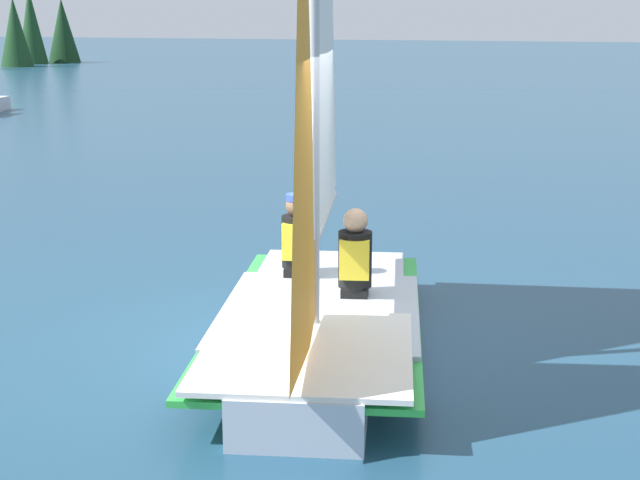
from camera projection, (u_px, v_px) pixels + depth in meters
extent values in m
plane|color=navy|center=(320.00, 350.00, 7.68)|extent=(260.00, 260.00, 0.00)
cube|color=#B2BCCC|center=(320.00, 329.00, 7.63)|extent=(2.58, 2.30, 0.38)
cube|color=#B2BCCC|center=(301.00, 402.00, 6.17)|extent=(1.15, 1.17, 0.38)
cube|color=#B2BCCC|center=(333.00, 280.00, 9.10)|extent=(1.32, 1.64, 0.38)
cube|color=green|center=(320.00, 316.00, 7.60)|extent=(4.15, 2.88, 0.05)
cube|color=silver|center=(307.00, 351.00, 6.55)|extent=(2.17, 2.04, 0.04)
cylinder|color=#B7B7BC|center=(325.00, 215.00, 7.92)|extent=(1.92, 0.75, 0.07)
pyramid|color=orange|center=(304.00, 71.00, 5.93)|extent=(1.25, 0.49, 3.91)
cube|color=black|center=(337.00, 272.00, 9.60)|extent=(0.09, 0.06, 0.26)
cube|color=black|center=(355.00, 310.00, 8.01)|extent=(0.34, 0.32, 0.45)
cylinder|color=black|center=(355.00, 259.00, 7.89)|extent=(0.38, 0.38, 0.50)
cube|color=yellow|center=(355.00, 256.00, 7.89)|extent=(0.41, 0.36, 0.35)
sphere|color=tan|center=(355.00, 221.00, 7.81)|extent=(0.22, 0.22, 0.22)
cube|color=black|center=(298.00, 289.00, 8.64)|extent=(0.34, 0.32, 0.45)
cylinder|color=black|center=(297.00, 241.00, 8.53)|extent=(0.38, 0.38, 0.50)
cube|color=yellow|center=(297.00, 239.00, 8.52)|extent=(0.41, 0.36, 0.35)
sphere|color=brown|center=(297.00, 206.00, 8.45)|extent=(0.22, 0.22, 0.22)
cylinder|color=blue|center=(297.00, 197.00, 8.43)|extent=(0.27, 0.27, 0.06)
cone|color=#193D1E|center=(15.00, 32.00, 56.19)|extent=(2.04, 2.04, 4.29)
cone|color=#193D1E|center=(31.00, 26.00, 60.25)|extent=(1.96, 1.96, 5.05)
cone|color=#143319|center=(63.00, 31.00, 62.21)|extent=(2.23, 2.23, 4.38)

